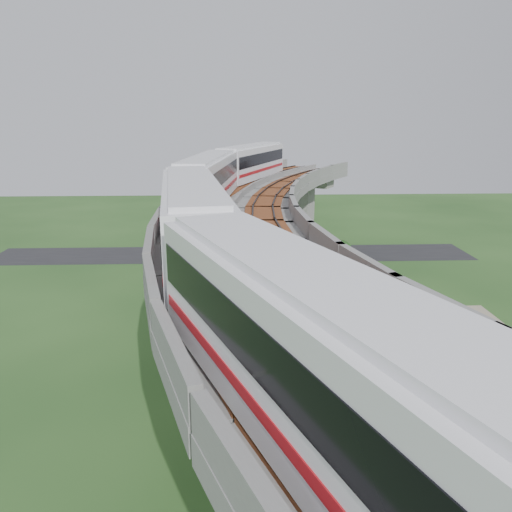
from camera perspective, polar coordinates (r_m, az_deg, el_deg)
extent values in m
plane|color=#254A1D|center=(35.69, -2.73, -12.68)|extent=(160.00, 160.00, 0.00)
cube|color=gray|center=(36.55, 20.39, -12.96)|extent=(18.00, 26.00, 0.04)
cube|color=#232326|center=(63.71, -2.57, 0.23)|extent=(60.00, 8.00, 0.03)
cube|color=#99968E|center=(65.07, 5.46, 4.29)|extent=(2.86, 2.93, 8.40)
cube|color=#99968E|center=(64.31, 5.57, 8.49)|extent=(7.21, 5.74, 1.20)
cube|color=#99968E|center=(43.73, -1.53, -1.27)|extent=(2.35, 2.51, 8.40)
cube|color=#99968E|center=(42.59, -1.57, 4.92)|extent=(7.31, 3.58, 1.20)
cube|color=#99968E|center=(24.56, -0.79, -15.54)|extent=(2.35, 2.51, 8.40)
cube|color=#99968E|center=(22.45, -0.84, -5.00)|extent=(7.31, 3.58, 1.20)
cube|color=gray|center=(58.66, 3.42, 8.83)|extent=(16.42, 20.91, 0.80)
cube|color=gray|center=(60.20, -0.45, 9.90)|extent=(8.66, 17.08, 1.00)
cube|color=gray|center=(57.20, 7.53, 9.46)|extent=(8.66, 17.08, 1.00)
cube|color=brown|center=(59.41, 1.42, 9.39)|extent=(10.68, 18.08, 0.12)
cube|color=black|center=(59.40, 1.42, 9.50)|extent=(9.69, 17.59, 0.12)
cube|color=brown|center=(57.88, 5.49, 9.16)|extent=(10.68, 18.08, 0.12)
cube|color=black|center=(57.86, 5.50, 9.28)|extent=(9.69, 17.59, 0.12)
cube|color=gray|center=(41.14, -1.86, 5.95)|extent=(11.77, 20.03, 0.80)
cube|color=gray|center=(41.83, -7.75, 7.22)|extent=(3.22, 18.71, 1.00)
cube|color=gray|center=(40.60, 4.19, 7.07)|extent=(3.22, 18.71, 1.00)
cube|color=brown|center=(41.43, -4.89, 6.61)|extent=(5.44, 19.05, 0.12)
cube|color=black|center=(41.42, -4.90, 6.78)|extent=(4.35, 18.88, 0.12)
cube|color=brown|center=(40.81, 1.22, 6.53)|extent=(5.44, 19.05, 0.12)
cube|color=black|center=(40.79, 1.22, 6.70)|extent=(4.35, 18.88, 0.12)
cube|color=gray|center=(23.34, -1.46, -1.60)|extent=(11.77, 20.03, 0.80)
cube|color=gray|center=(22.81, -12.18, -0.01)|extent=(3.22, 18.71, 1.00)
cube|color=gray|center=(24.16, 8.64, 1.04)|extent=(3.22, 18.71, 1.00)
cube|color=brown|center=(22.97, -6.88, -0.80)|extent=(5.44, 19.05, 0.12)
cube|color=black|center=(22.93, -6.89, -0.51)|extent=(4.35, 18.88, 0.12)
cube|color=brown|center=(23.66, 3.80, -0.23)|extent=(5.44, 19.05, 0.12)
cube|color=black|center=(23.63, 3.80, 0.05)|extent=(4.35, 18.88, 0.12)
cube|color=white|center=(9.75, 9.11, -13.21)|extent=(8.07, 14.93, 3.20)
cube|color=white|center=(9.06, 9.57, -3.74)|extent=(7.29, 14.03, 0.22)
cube|color=black|center=(9.54, 9.23, -10.84)|extent=(7.90, 14.40, 1.15)
cube|color=#B21118|center=(10.13, 8.92, -16.93)|extent=(7.90, 14.40, 0.30)
cube|color=black|center=(10.53, 8.75, -20.19)|extent=(6.49, 12.55, 0.28)
cube|color=white|center=(23.97, -7.25, 4.27)|extent=(4.61, 15.22, 3.20)
cube|color=white|center=(23.69, -7.39, 8.30)|extent=(3.98, 14.41, 0.22)
cube|color=black|center=(23.88, -7.29, 5.32)|extent=(4.59, 14.64, 1.15)
cube|color=#B21118|center=(24.12, -7.19, 2.52)|extent=(4.59, 14.64, 0.30)
cube|color=black|center=(24.29, -7.13, 0.89)|extent=(3.53, 12.89, 0.28)
cube|color=white|center=(39.31, -5.46, 8.73)|extent=(4.50, 15.22, 3.20)
cube|color=white|center=(39.15, -5.53, 11.20)|extent=(3.87, 14.41, 0.22)
cube|color=black|center=(39.26, -5.48, 9.39)|extent=(4.49, 14.63, 1.15)
cube|color=#B21118|center=(39.41, -5.43, 7.65)|extent=(4.49, 14.63, 0.30)
cube|color=black|center=(39.51, -5.41, 6.63)|extent=(3.43, 12.89, 0.28)
cube|color=white|center=(54.29, -0.54, 10.69)|extent=(7.97, 14.95, 3.20)
cube|color=white|center=(54.17, -0.54, 12.48)|extent=(7.20, 14.06, 0.22)
cube|color=black|center=(54.25, -0.54, 11.16)|extent=(7.81, 14.42, 1.15)
cube|color=#B21118|center=(54.36, -0.54, 9.90)|extent=(7.81, 14.42, 0.30)
cube|color=black|center=(54.43, -0.54, 9.16)|extent=(6.41, 12.57, 0.28)
cylinder|color=#2D382D|center=(54.53, 10.37, -1.87)|extent=(0.08, 0.08, 1.50)
cube|color=#2D382D|center=(52.20, 9.97, -2.65)|extent=(1.69, 4.77, 1.40)
cylinder|color=#2D382D|center=(49.86, 9.68, -3.52)|extent=(0.08, 0.08, 1.50)
cube|color=#2D382D|center=(47.53, 9.50, -4.47)|extent=(1.23, 4.91, 1.40)
cylinder|color=#2D382D|center=(45.22, 9.45, -5.54)|extent=(0.08, 0.08, 1.50)
cube|color=#2D382D|center=(42.92, 9.55, -6.72)|extent=(0.75, 4.99, 1.40)
cylinder|color=#2D382D|center=(40.65, 9.83, -8.04)|extent=(0.08, 0.08, 1.50)
cube|color=#2D382D|center=(38.43, 10.33, -9.51)|extent=(0.27, 5.04, 1.40)
cylinder|color=#2D382D|center=(36.25, 11.08, -11.16)|extent=(0.08, 0.08, 1.50)
cube|color=#2D382D|center=(34.15, 12.14, -13.00)|extent=(0.27, 5.04, 1.40)
cylinder|color=#2D382D|center=(32.13, 13.55, -15.05)|extent=(0.08, 0.08, 1.50)
cube|color=#2D382D|center=(30.22, 15.41, -17.33)|extent=(0.75, 4.99, 1.40)
cylinder|color=#2D382D|center=(28.45, 17.79, -19.83)|extent=(0.08, 0.08, 1.50)
cube|color=#2D382D|center=(26.85, 20.79, -22.55)|extent=(1.23, 4.91, 1.40)
cylinder|color=#382314|center=(57.60, 9.55, -0.83)|extent=(0.18, 0.18, 1.61)
ellipsoid|color=#113813|center=(57.17, 9.62, 0.70)|extent=(2.61, 2.61, 2.22)
cylinder|color=#382314|center=(47.65, 6.60, -4.43)|extent=(0.18, 0.18, 1.31)
ellipsoid|color=#113813|center=(47.26, 6.64, -3.06)|extent=(1.81, 1.81, 1.54)
cylinder|color=#382314|center=(40.90, 6.91, -7.84)|extent=(0.18, 0.18, 1.41)
ellipsoid|color=#113813|center=(40.36, 6.97, -6.00)|extent=(2.37, 2.37, 2.01)
cylinder|color=#382314|center=(31.06, 11.85, -15.80)|extent=(0.18, 0.18, 1.78)
ellipsoid|color=#113813|center=(30.29, 12.02, -13.29)|extent=(2.21, 2.21, 1.88)
cylinder|color=#382314|center=(25.85, 19.55, -24.51)|extent=(0.18, 0.18, 1.22)
ellipsoid|color=#113813|center=(24.94, 19.89, -21.86)|extent=(2.94, 2.94, 2.50)
imported|color=maroon|center=(32.33, 25.76, -16.22)|extent=(3.80, 3.65, 1.29)
imported|color=black|center=(41.97, 13.55, -7.65)|extent=(4.46, 3.19, 1.20)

